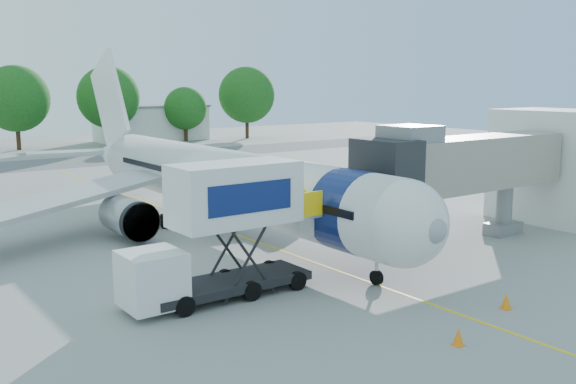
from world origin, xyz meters
TOP-DOWN VIEW (x-y plane):
  - ground at (0.00, 0.00)m, footprint 160.00×160.00m
  - guidance_line at (0.00, 0.00)m, footprint 0.15×70.00m
  - taxiway_strip at (0.00, 42.00)m, footprint 120.00×10.00m
  - aircraft at (0.00, 4.12)m, footprint 34.17×37.73m
  - jet_bridge at (7.99, -7.00)m, footprint 13.90×3.20m
  - terminal_stub at (18.50, -7.00)m, footprint 5.00×8.00m
  - catering_hiloader at (-6.27, -7.00)m, footprint 8.50×2.44m
  - ground_tug at (-2.32, -17.12)m, footprint 4.24×2.87m
  - safety_cone_a at (1.93, -14.68)m, footprint 0.40×0.40m
  - safety_cone_b at (-2.37, -15.85)m, footprint 0.39×0.39m
  - outbuilding_right at (22.00, 62.00)m, footprint 16.40×7.40m
  - tree_d at (2.02, 59.16)m, footprint 8.57×8.57m
  - tree_e at (14.18, 58.69)m, footprint 8.61×8.61m
  - tree_f at (25.58, 57.85)m, footprint 6.34×6.34m
  - tree_g at (35.65, 56.57)m, footprint 8.76×8.76m

SIDE VIEW (x-z plane):
  - ground at x=0.00m, z-range 0.00..0.00m
  - taxiway_strip at x=0.00m, z-range 0.00..0.01m
  - guidance_line at x=0.00m, z-range 0.00..0.01m
  - safety_cone_b at x=-2.37m, z-range -0.01..0.60m
  - safety_cone_a at x=1.93m, z-range -0.01..0.63m
  - ground_tug at x=-2.32m, z-range 0.04..1.59m
  - outbuilding_right at x=22.00m, z-range 0.01..5.31m
  - catering_hiloader at x=-6.27m, z-range 0.01..5.51m
  - aircraft at x=0.00m, z-range -2.73..8.62m
  - terminal_stub at x=18.50m, z-range 0.00..7.00m
  - jet_bridge at x=7.99m, z-range 1.04..7.64m
  - tree_f at x=25.58m, z-range 0.86..8.94m
  - tree_d at x=2.02m, z-range 1.17..12.09m
  - tree_e at x=14.18m, z-range 1.18..12.15m
  - tree_g at x=35.65m, z-range 1.20..12.37m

